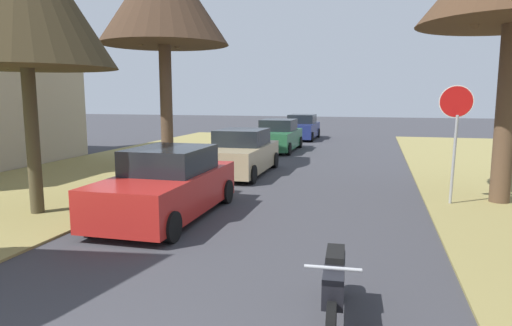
# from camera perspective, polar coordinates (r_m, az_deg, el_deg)

# --- Properties ---
(stop_sign_far) EXTENTS (0.81, 0.41, 2.96)m
(stop_sign_far) POSITION_cam_1_polar(r_m,az_deg,el_deg) (12.23, 23.81, 5.13)
(stop_sign_far) COLOR #9EA0A5
(stop_sign_far) RESTS_ON grass_verge_right
(parked_sedan_red) EXTENTS (1.96, 4.41, 1.57)m
(parked_sedan_red) POSITION_cam_1_polar(r_m,az_deg,el_deg) (10.50, -11.07, -2.79)
(parked_sedan_red) COLOR red
(parked_sedan_red) RESTS_ON ground
(parked_sedan_tan) EXTENTS (1.96, 4.41, 1.57)m
(parked_sedan_tan) POSITION_cam_1_polar(r_m,az_deg,el_deg) (16.02, -1.92, 1.19)
(parked_sedan_tan) COLOR tan
(parked_sedan_tan) RESTS_ON ground
(parked_sedan_green) EXTENTS (1.96, 4.41, 1.57)m
(parked_sedan_green) POSITION_cam_1_polar(r_m,az_deg,el_deg) (22.95, 2.76, 3.36)
(parked_sedan_green) COLOR #28663D
(parked_sedan_green) RESTS_ON ground
(parked_sedan_navy) EXTENTS (1.96, 4.41, 1.57)m
(parked_sedan_navy) POSITION_cam_1_polar(r_m,az_deg,el_deg) (29.31, 5.77, 4.42)
(parked_sedan_navy) COLOR navy
(parked_sedan_navy) RESTS_ON ground
(parked_motorcycle) EXTENTS (0.60, 2.05, 0.97)m
(parked_motorcycle) POSITION_cam_1_polar(r_m,az_deg,el_deg) (5.71, 9.80, -14.95)
(parked_motorcycle) COLOR black
(parked_motorcycle) RESTS_ON ground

